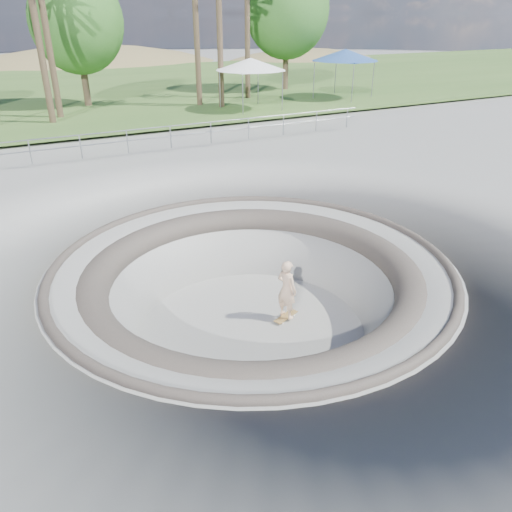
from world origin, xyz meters
name	(u,v)px	position (x,y,z in m)	size (l,w,h in m)	color
ground	(252,264)	(0.00, 0.00, 0.00)	(180.00, 180.00, 0.00)	gray
skate_bowl	(252,324)	(0.00, 0.00, -1.83)	(14.00, 14.00, 4.10)	gray
grass_strip	(57,91)	(0.00, 34.00, 0.22)	(180.00, 36.00, 0.12)	#3A6026
distant_hills	(71,126)	(3.78, 57.17, -7.02)	(103.20, 45.00, 28.60)	olive
safety_railing	(127,141)	(0.00, 12.00, 0.69)	(25.00, 0.06, 1.03)	gray
skateboard	(286,317)	(1.02, -0.09, -1.83)	(0.86, 0.54, 0.09)	olive
skater	(287,289)	(1.02, -0.09, -0.96)	(0.62, 0.41, 1.71)	beige
canopy_white	(251,64)	(9.70, 18.95, 2.96)	(6.04, 6.04, 3.06)	gray
canopy_blue	(345,55)	(17.74, 20.12, 3.15)	(5.90, 5.90, 3.28)	gray
bushy_tree_mid	(77,22)	(0.83, 25.32, 5.31)	(5.74, 5.22, 8.29)	brown
bushy_tree_right	(287,10)	(16.41, 26.00, 6.04)	(6.55, 5.96, 9.45)	brown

